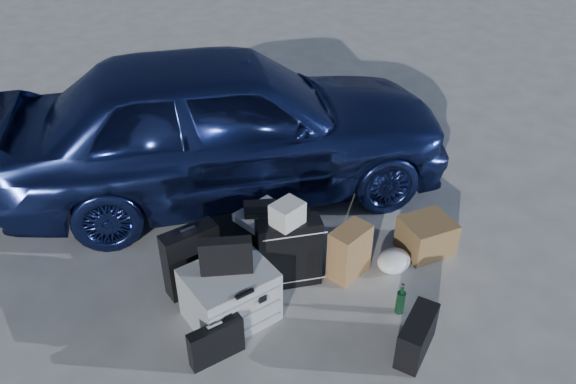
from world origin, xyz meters
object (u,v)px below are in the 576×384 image
object	(u,v)px
briefcase	(216,342)
green_bottle	(401,299)
suitcase_right	(289,253)
suitcase_left	(192,260)
cardboard_box	(426,236)
car	(227,122)
pelican_case	(230,295)
duffel_bag	(265,237)

from	to	relation	value
briefcase	green_bottle	xyz separation A→B (m)	(1.35, -0.31, -0.02)
briefcase	suitcase_right	world-z (taller)	suitcase_right
suitcase_left	cardboard_box	bearing A→B (deg)	-21.73
car	cardboard_box	distance (m)	2.09
car	suitcase_left	size ratio (longest dim) A/B	7.43
car	suitcase_right	distance (m)	1.57
pelican_case	cardboard_box	distance (m)	1.77
suitcase_right	green_bottle	xyz separation A→B (m)	(0.54, -0.71, -0.16)
car	green_bottle	world-z (taller)	car
pelican_case	green_bottle	size ratio (longest dim) A/B	2.28
car	briefcase	bearing A→B (deg)	169.58
pelican_case	duffel_bag	size ratio (longest dim) A/B	0.77
duffel_bag	cardboard_box	size ratio (longest dim) A/B	1.94
car	suitcase_left	world-z (taller)	car
suitcase_left	green_bottle	bearing A→B (deg)	-44.88
duffel_bag	cardboard_box	distance (m)	1.36
green_bottle	suitcase_left	bearing A→B (deg)	139.57
suitcase_left	suitcase_right	xyz separation A→B (m)	(0.67, -0.33, 0.02)
suitcase_right	duffel_bag	distance (m)	0.39
pelican_case	suitcase_left	size ratio (longest dim) A/B	1.07
duffel_bag	suitcase_left	bearing A→B (deg)	-165.58
suitcase_left	suitcase_right	size ratio (longest dim) A/B	0.95
pelican_case	suitcase_left	xyz separation A→B (m)	(-0.11, 0.43, 0.06)
suitcase_left	briefcase	bearing A→B (deg)	-105.14
pelican_case	briefcase	world-z (taller)	pelican_case
suitcase_left	cardboard_box	size ratio (longest dim) A/B	1.39
suitcase_left	green_bottle	size ratio (longest dim) A/B	2.14
duffel_bag	car	bearing A→B (deg)	89.01
pelican_case	briefcase	size ratio (longest dim) A/B	1.54
cardboard_box	briefcase	bearing A→B (deg)	-175.82
car	cardboard_box	world-z (taller)	car
pelican_case	suitcase_left	distance (m)	0.45
cardboard_box	green_bottle	xyz separation A→B (m)	(-0.66, -0.45, -0.02)
green_bottle	car	bearing A→B (deg)	98.49
briefcase	suitcase_left	size ratio (longest dim) A/B	0.69
pelican_case	briefcase	distance (m)	0.39
suitcase_right	cardboard_box	distance (m)	1.24
duffel_bag	cardboard_box	xyz separation A→B (m)	(1.21, -0.63, -0.04)
car	duffel_bag	world-z (taller)	car
pelican_case	cardboard_box	world-z (taller)	pelican_case
briefcase	cardboard_box	world-z (taller)	same
car	suitcase_left	bearing A→B (deg)	160.78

